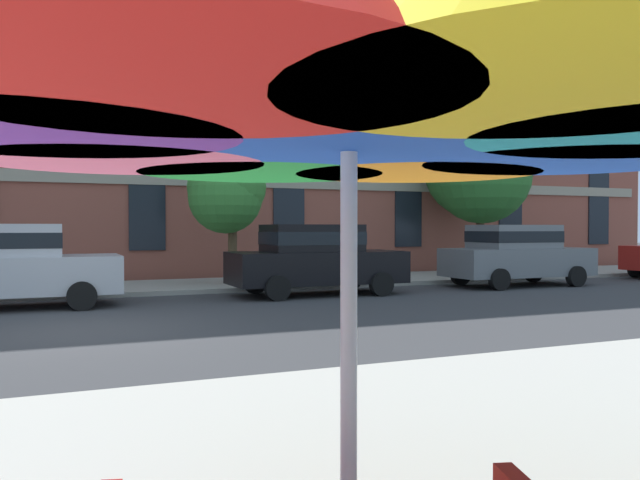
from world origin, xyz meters
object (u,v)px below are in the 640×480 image
Objects in this scene: sedan_silver at (8,264)px; sedan_gray at (516,253)px; sedan_black at (315,257)px; street_tree_right at (480,170)px; patio_umbrella at (349,77)px; street_tree_middle at (228,191)px.

sedan_silver is 1.00× the size of sedan_gray.
street_tree_right is (7.60, 3.36, 2.75)m from sedan_black.
street_tree_right is (14.57, 3.36, 2.75)m from sedan_silver.
sedan_silver is at bearing -167.03° from street_tree_right.
sedan_gray is 1.37× the size of patio_umbrella.
sedan_black is 1.00× the size of sedan_gray.
patio_umbrella reaches higher than sedan_silver.
sedan_silver is 6.97m from sedan_black.
sedan_gray is 8.52m from street_tree_middle.
street_tree_middle is (-7.90, 2.63, 1.79)m from sedan_gray.
street_tree_right reaches higher than sedan_gray.
street_tree_right is 1.71× the size of patio_umbrella.
street_tree_middle reaches higher than patio_umbrella.
sedan_silver is 0.80× the size of street_tree_right.
sedan_black is at bearing 0.00° from sedan_silver.
street_tree_middle is 0.71× the size of street_tree_right.
patio_umbrella is (-11.48, -12.70, 1.29)m from sedan_gray.
sedan_silver is at bearing 180.00° from sedan_black.
sedan_silver is at bearing 180.00° from sedan_gray.
patio_umbrella is (-5.14, -12.70, 1.29)m from sedan_black.
sedan_gray is at bearing -18.44° from street_tree_middle.
street_tree_middle reaches higher than sedan_black.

